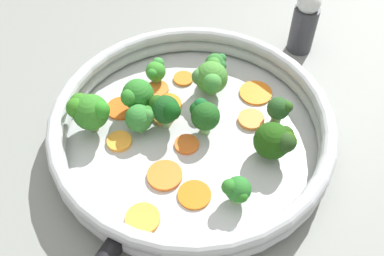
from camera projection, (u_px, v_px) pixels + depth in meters
The scene contains 29 objects.
ground_plane at pixel (192, 141), 0.60m from camera, with size 4.00×4.00×0.00m, color gray.
skillet at pixel (192, 138), 0.59m from camera, with size 0.34×0.34×0.01m, color #B2B5B7.
skillet_rim_wall at pixel (192, 125), 0.57m from camera, with size 0.36×0.36×0.04m.
skillet_rivet_left at pixel (90, 214), 0.51m from camera, with size 0.01×0.01×0.01m, color #AFB6B4.
skillet_rivet_right at pixel (164, 251), 0.48m from camera, with size 0.01×0.01×0.01m, color #B5B3BB.
carrot_slice_0 at pixel (167, 104), 0.62m from camera, with size 0.04×0.04×0.00m, color orange.
carrot_slice_1 at pixel (119, 141), 0.58m from camera, with size 0.03×0.03×0.01m, color #F99B31.
carrot_slice_2 at pixel (251, 119), 0.60m from camera, with size 0.04×0.04×0.01m, color orange.
carrot_slice_3 at pixel (157, 89), 0.64m from camera, with size 0.03×0.03×0.01m, color orange.
carrot_slice_4 at pixel (187, 144), 0.58m from camera, with size 0.03×0.03×0.00m, color orange.
carrot_slice_5 at pixel (165, 175), 0.54m from camera, with size 0.04×0.04×0.01m, color orange.
carrot_slice_6 at pixel (256, 93), 0.63m from camera, with size 0.05×0.05×0.00m, color orange.
carrot_slice_7 at pixel (121, 108), 0.62m from camera, with size 0.04×0.04×0.00m, color orange.
carrot_slice_8 at pixel (194, 195), 0.53m from camera, with size 0.04×0.04×0.00m, color #D76310.
carrot_slice_9 at pixel (143, 219), 0.51m from camera, with size 0.04×0.04×0.01m, color orange.
carrot_slice_10 at pixel (164, 116), 0.61m from camera, with size 0.03×0.03×0.00m, color orange.
carrot_slice_11 at pixel (183, 79), 0.65m from camera, with size 0.03×0.03×0.00m, color orange.
broccoli_floret_0 at pixel (204, 115), 0.57m from camera, with size 0.04×0.04×0.05m.
broccoli_floret_1 at pixel (276, 141), 0.54m from camera, with size 0.05×0.05×0.05m.
broccoli_floret_2 at pixel (156, 71), 0.63m from camera, with size 0.04×0.03×0.04m.
broccoli_floret_3 at pixel (237, 190), 0.51m from camera, with size 0.03×0.03×0.04m.
broccoli_floret_4 at pixel (216, 64), 0.63m from camera, with size 0.03×0.03×0.04m.
broccoli_floret_5 at pixel (211, 77), 0.61m from camera, with size 0.06×0.05×0.05m.
broccoli_floret_6 at pixel (136, 96), 0.59m from camera, with size 0.04×0.04×0.05m.
broccoli_floret_7 at pixel (280, 109), 0.58m from camera, with size 0.03×0.03×0.04m.
broccoli_floret_8 at pixel (89, 111), 0.57m from camera, with size 0.05×0.06×0.06m.
broccoli_floret_9 at pixel (165, 109), 0.58m from camera, with size 0.04×0.04×0.05m.
broccoli_floret_10 at pixel (141, 117), 0.57m from camera, with size 0.04×0.04×0.04m.
salt_shaker at pixel (304, 22), 0.68m from camera, with size 0.04×0.04×0.10m.
Camera 1 is at (0.37, -0.01, 0.47)m, focal length 42.00 mm.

